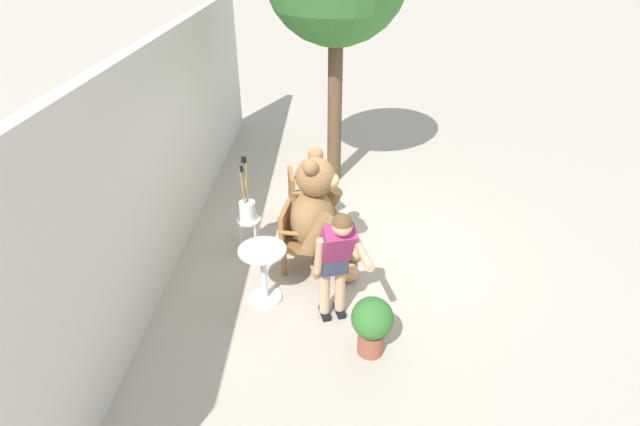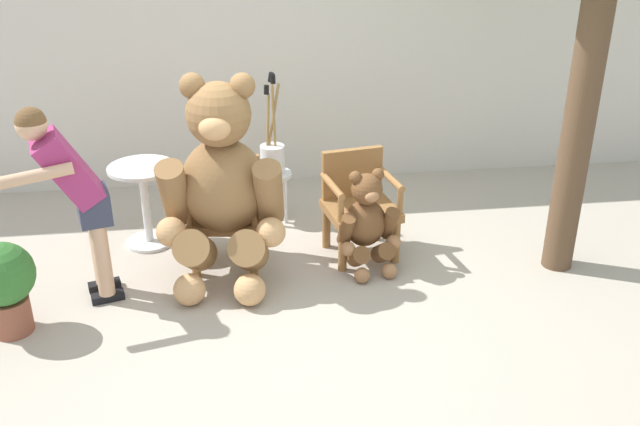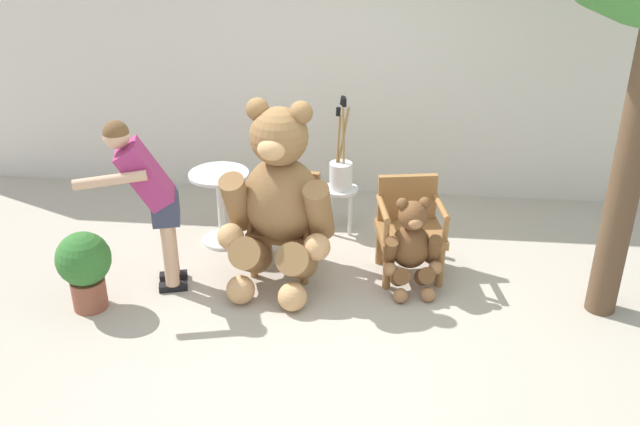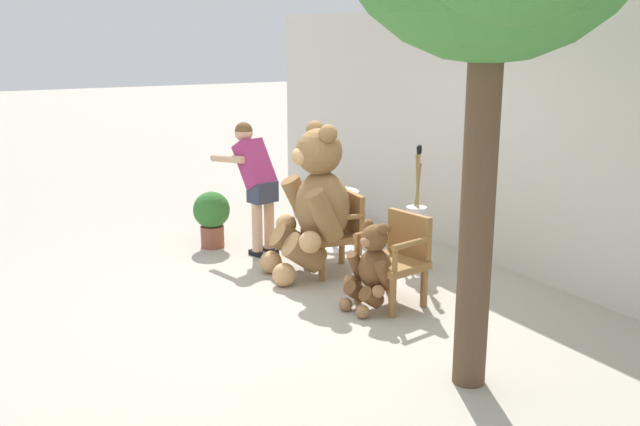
{
  "view_description": "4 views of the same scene",
  "coord_description": "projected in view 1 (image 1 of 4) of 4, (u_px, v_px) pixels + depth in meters",
  "views": [
    {
      "loc": [
        -5.95,
        0.25,
        3.93
      ],
      "look_at": [
        -0.36,
        0.4,
        0.71
      ],
      "focal_mm": 28.0,
      "sensor_mm": 36.0,
      "label": 1
    },
    {
      "loc": [
        -0.47,
        -4.59,
        2.9
      ],
      "look_at": [
        0.16,
        0.19,
        0.6
      ],
      "focal_mm": 40.0,
      "sensor_mm": 36.0,
      "label": 2
    },
    {
      "loc": [
        0.31,
        -4.89,
        3.34
      ],
      "look_at": [
        -0.24,
        0.57,
        0.59
      ],
      "focal_mm": 40.0,
      "sensor_mm": 36.0,
      "label": 3
    },
    {
      "loc": [
        5.77,
        -3.09,
        2.48
      ],
      "look_at": [
        0.03,
        0.13,
        0.84
      ],
      "focal_mm": 40.0,
      "sensor_mm": 36.0,
      "label": 4
    }
  ],
  "objects": [
    {
      "name": "wooden_chair_left",
      "position": [
        299.0,
        236.0,
        6.42
      ],
      "size": [
        0.63,
        0.59,
        0.86
      ],
      "color": "olive",
      "rests_on": "ground"
    },
    {
      "name": "round_side_table",
      "position": [
        264.0,
        268.0,
        5.85
      ],
      "size": [
        0.56,
        0.56,
        0.72
      ],
      "color": "silver",
      "rests_on": "ground"
    },
    {
      "name": "ground_plane",
      "position": [
        348.0,
        244.0,
        7.11
      ],
      "size": [
        60.0,
        60.0,
        0.0
      ],
      "primitive_type": "plane",
      "color": "#B2A899"
    },
    {
      "name": "white_stool",
      "position": [
        249.0,
        225.0,
        6.86
      ],
      "size": [
        0.34,
        0.34,
        0.46
      ],
      "color": "silver",
      "rests_on": "ground"
    },
    {
      "name": "person_visitor",
      "position": [
        336.0,
        256.0,
        5.28
      ],
      "size": [
        0.75,
        0.62,
        1.52
      ],
      "color": "black",
      "rests_on": "ground"
    },
    {
      "name": "teddy_bear_small",
      "position": [
        323.0,
        199.0,
        7.4
      ],
      "size": [
        0.52,
        0.51,
        0.84
      ],
      "color": "brown",
      "rests_on": "ground"
    },
    {
      "name": "wooden_chair_right",
      "position": [
        303.0,
        197.0,
        7.36
      ],
      "size": [
        0.64,
        0.61,
        0.86
      ],
      "color": "olive",
      "rests_on": "ground"
    },
    {
      "name": "teddy_bear_large",
      "position": [
        319.0,
        215.0,
        6.23
      ],
      "size": [
        0.99,
        0.98,
        1.62
      ],
      "color": "olive",
      "rests_on": "ground"
    },
    {
      "name": "brush_bucket",
      "position": [
        247.0,
        207.0,
        6.72
      ],
      "size": [
        0.22,
        0.22,
        0.92
      ],
      "color": "white",
      "rests_on": "white_stool"
    },
    {
      "name": "back_wall",
      "position": [
        166.0,
        151.0,
        6.46
      ],
      "size": [
        10.0,
        0.16,
        2.8
      ],
      "primitive_type": "cube",
      "color": "beige",
      "rests_on": "ground"
    },
    {
      "name": "potted_plant",
      "position": [
        372.0,
        323.0,
        5.12
      ],
      "size": [
        0.44,
        0.44,
        0.68
      ],
      "color": "brown",
      "rests_on": "ground"
    }
  ]
}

